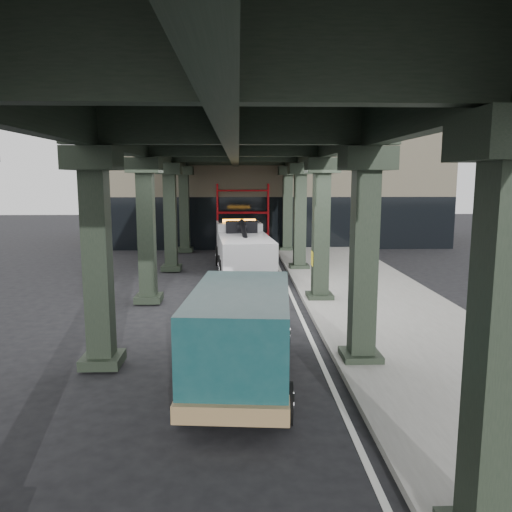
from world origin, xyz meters
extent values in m
plane|color=black|center=(0.00, 0.00, 0.00)|extent=(90.00, 90.00, 0.00)
cube|color=gray|center=(4.50, 2.00, 0.07)|extent=(5.00, 40.00, 0.15)
cube|color=silver|center=(1.70, 2.00, 0.01)|extent=(0.12, 38.00, 0.01)
cube|color=black|center=(2.60, -10.00, 2.50)|extent=(0.55, 0.55, 5.00)
cube|color=black|center=(2.60, -4.00, 2.50)|extent=(0.55, 0.55, 5.00)
cube|color=black|center=(2.60, -4.00, 4.75)|extent=(1.10, 1.10, 0.50)
cube|color=black|center=(2.60, -4.00, 0.18)|extent=(0.90, 0.90, 0.24)
cube|color=black|center=(2.60, 2.00, 2.50)|extent=(0.55, 0.55, 5.00)
cube|color=black|center=(2.60, 2.00, 4.75)|extent=(1.10, 1.10, 0.50)
cube|color=black|center=(2.60, 2.00, 0.18)|extent=(0.90, 0.90, 0.24)
cube|color=black|center=(2.60, 8.00, 2.50)|extent=(0.55, 0.55, 5.00)
cube|color=black|center=(2.60, 8.00, 4.75)|extent=(1.10, 1.10, 0.50)
cube|color=black|center=(2.60, 8.00, 0.18)|extent=(0.90, 0.90, 0.24)
cube|color=black|center=(2.60, 14.00, 2.50)|extent=(0.55, 0.55, 5.00)
cube|color=black|center=(2.60, 14.00, 4.75)|extent=(1.10, 1.10, 0.50)
cube|color=black|center=(2.60, 14.00, 0.18)|extent=(0.90, 0.90, 0.24)
cube|color=black|center=(-3.40, -4.00, 2.50)|extent=(0.55, 0.55, 5.00)
cube|color=black|center=(-3.40, -4.00, 4.75)|extent=(1.10, 1.10, 0.50)
cube|color=black|center=(-3.40, -4.00, 0.18)|extent=(0.90, 0.90, 0.24)
cube|color=black|center=(-3.40, 2.00, 2.50)|extent=(0.55, 0.55, 5.00)
cube|color=black|center=(-3.40, 2.00, 4.75)|extent=(1.10, 1.10, 0.50)
cube|color=black|center=(-3.40, 2.00, 0.18)|extent=(0.90, 0.90, 0.24)
cube|color=black|center=(-3.40, 8.00, 2.50)|extent=(0.55, 0.55, 5.00)
cube|color=black|center=(-3.40, 8.00, 4.75)|extent=(1.10, 1.10, 0.50)
cube|color=black|center=(-3.40, 8.00, 0.18)|extent=(0.90, 0.90, 0.24)
cube|color=black|center=(-3.40, 14.00, 2.50)|extent=(0.55, 0.55, 5.00)
cube|color=black|center=(-3.40, 14.00, 4.75)|extent=(1.10, 1.10, 0.50)
cube|color=black|center=(-3.40, 14.00, 0.18)|extent=(0.90, 0.90, 0.24)
cube|color=black|center=(2.60, 2.00, 5.55)|extent=(0.35, 32.00, 1.10)
cube|color=black|center=(-3.40, 2.00, 5.55)|extent=(0.35, 32.00, 1.10)
cube|color=black|center=(-0.40, 2.00, 5.55)|extent=(0.35, 32.00, 1.10)
cube|color=black|center=(-0.40, 2.00, 6.25)|extent=(7.40, 32.00, 0.30)
cube|color=#C6B793|center=(2.00, 20.00, 4.00)|extent=(22.00, 10.00, 8.00)
cylinder|color=red|center=(-1.50, 14.90, 2.00)|extent=(0.08, 0.08, 4.00)
cylinder|color=red|center=(-1.50, 14.10, 2.00)|extent=(0.08, 0.08, 4.00)
cylinder|color=red|center=(1.50, 14.90, 2.00)|extent=(0.08, 0.08, 4.00)
cylinder|color=red|center=(1.50, 14.10, 2.00)|extent=(0.08, 0.08, 4.00)
cylinder|color=red|center=(0.00, 14.90, 1.00)|extent=(3.00, 0.08, 0.08)
cylinder|color=red|center=(0.00, 14.90, 2.30)|extent=(3.00, 0.08, 0.08)
cylinder|color=red|center=(0.00, 14.90, 3.60)|extent=(3.00, 0.08, 0.08)
cube|color=black|center=(-0.06, 7.00, 0.63)|extent=(1.44, 6.76, 0.22)
cube|color=white|center=(-0.24, 9.27, 1.39)|extent=(2.27, 2.31, 1.61)
cube|color=white|center=(-0.32, 10.21, 0.94)|extent=(2.15, 0.80, 0.81)
cube|color=black|center=(-0.26, 9.50, 1.83)|extent=(2.06, 1.32, 0.76)
cube|color=white|center=(0.03, 5.97, 1.21)|extent=(2.51, 4.63, 1.25)
cube|color=orange|center=(-0.23, 9.10, 2.28)|extent=(1.63, 0.38, 0.14)
cube|color=black|center=(-0.12, 7.76, 2.10)|extent=(1.47, 0.65, 0.54)
cylinder|color=black|center=(0.01, 6.15, 1.88)|extent=(0.47, 3.14, 1.20)
cube|color=black|center=(0.21, 3.70, 0.31)|extent=(0.37, 1.27, 0.16)
cube|color=black|center=(0.27, 3.08, 0.27)|extent=(1.44, 0.34, 0.16)
cylinder|color=black|center=(-1.25, 9.46, 0.49)|extent=(0.39, 1.01, 0.98)
cylinder|color=silver|center=(-1.25, 9.46, 0.49)|extent=(0.39, 0.57, 0.54)
cylinder|color=black|center=(0.72, 9.62, 0.49)|extent=(0.39, 1.01, 0.98)
cylinder|color=silver|center=(0.72, 9.62, 0.49)|extent=(0.39, 0.57, 0.54)
cylinder|color=black|center=(-1.00, 6.52, 0.49)|extent=(0.39, 1.01, 0.98)
cylinder|color=silver|center=(-1.00, 6.52, 0.49)|extent=(0.39, 0.57, 0.54)
cylinder|color=black|center=(0.96, 6.68, 0.49)|extent=(0.39, 1.01, 0.98)
cylinder|color=silver|center=(0.96, 6.68, 0.49)|extent=(0.39, 0.57, 0.54)
cylinder|color=black|center=(-0.91, 5.36, 0.49)|extent=(0.39, 1.01, 0.98)
cylinder|color=silver|center=(-0.91, 5.36, 0.49)|extent=(0.39, 0.57, 0.54)
cylinder|color=black|center=(1.05, 5.52, 0.49)|extent=(0.39, 1.01, 0.98)
cylinder|color=silver|center=(1.05, 5.52, 0.49)|extent=(0.39, 0.57, 0.54)
cube|color=#123D41|center=(0.00, -2.87, 0.86)|extent=(1.94, 1.16, 0.82)
cube|color=#123D41|center=(-0.21, -5.36, 1.23)|extent=(2.25, 4.24, 1.77)
cube|color=#97784D|center=(-0.18, -5.00, 0.50)|extent=(2.38, 5.24, 0.32)
cube|color=black|center=(-0.03, -3.23, 1.59)|extent=(1.80, 0.54, 0.76)
cube|color=black|center=(-0.19, -5.09, 1.68)|extent=(2.21, 3.43, 0.50)
cube|color=silver|center=(0.05, -2.39, 0.50)|extent=(1.82, 0.27, 0.27)
cylinder|color=black|center=(-0.91, -2.84, 0.38)|extent=(0.32, 0.78, 0.76)
cylinder|color=silver|center=(-0.91, -2.84, 0.38)|extent=(0.33, 0.44, 0.42)
cylinder|color=black|center=(0.91, -2.99, 0.38)|extent=(0.32, 0.78, 0.76)
cylinder|color=silver|center=(0.91, -2.99, 0.38)|extent=(0.33, 0.44, 0.42)
cylinder|color=black|center=(-1.23, -6.64, 0.38)|extent=(0.32, 0.78, 0.76)
cylinder|color=silver|center=(-1.23, -6.64, 0.38)|extent=(0.33, 0.44, 0.42)
cylinder|color=black|center=(0.58, -6.80, 0.38)|extent=(0.32, 0.78, 0.76)
cylinder|color=silver|center=(0.58, -6.80, 0.38)|extent=(0.33, 0.44, 0.42)
camera|label=1|loc=(-0.23, -15.10, 4.33)|focal=35.00mm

